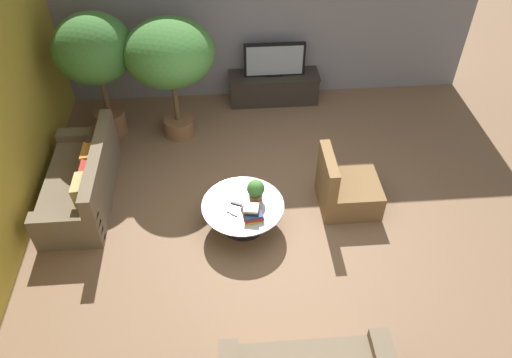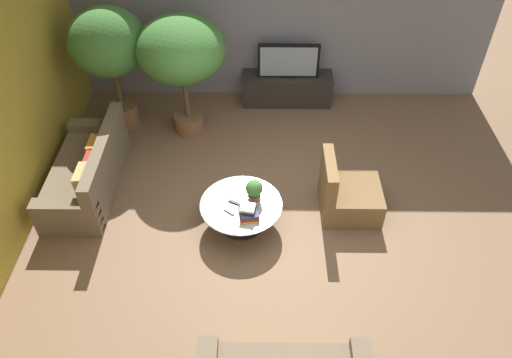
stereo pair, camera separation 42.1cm
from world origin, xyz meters
name	(u,v)px [view 1 (the left image)]	position (x,y,z in m)	size (l,w,h in m)	color
ground_plane	(272,223)	(0.00, 0.00, 0.00)	(24.00, 24.00, 0.00)	brown
back_wall_stone	(254,12)	(0.00, 3.26, 1.50)	(7.40, 0.12, 3.00)	gray
media_console	(274,87)	(0.32, 2.94, 0.27)	(1.55, 0.50, 0.51)	#2D2823
television	(274,60)	(0.32, 2.94, 0.80)	(1.03, 0.13, 0.59)	black
coffee_table	(243,211)	(-0.38, 0.01, 0.27)	(1.07, 1.07, 0.38)	black
couch_by_wall	(83,183)	(-2.57, 0.69, 0.29)	(0.84, 1.91, 0.84)	brown
armchair_wicker	(345,190)	(1.04, 0.30, 0.27)	(0.80, 0.76, 0.86)	brown
potted_palm_tall	(95,54)	(-2.40, 2.24, 1.42)	(1.16, 1.16, 2.01)	brown
potted_palm_corner	(170,55)	(-1.31, 2.10, 1.42)	(1.32, 1.32, 1.94)	brown
potted_plant_tabletop	(256,190)	(-0.21, 0.11, 0.54)	(0.23, 0.23, 0.30)	brown
book_stack	(252,212)	(-0.28, -0.19, 0.45)	(0.29, 0.33, 0.16)	gold
remote_black	(236,204)	(-0.47, 0.03, 0.39)	(0.04, 0.16, 0.02)	black
remote_silver	(232,213)	(-0.53, -0.14, 0.39)	(0.04, 0.16, 0.02)	gray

